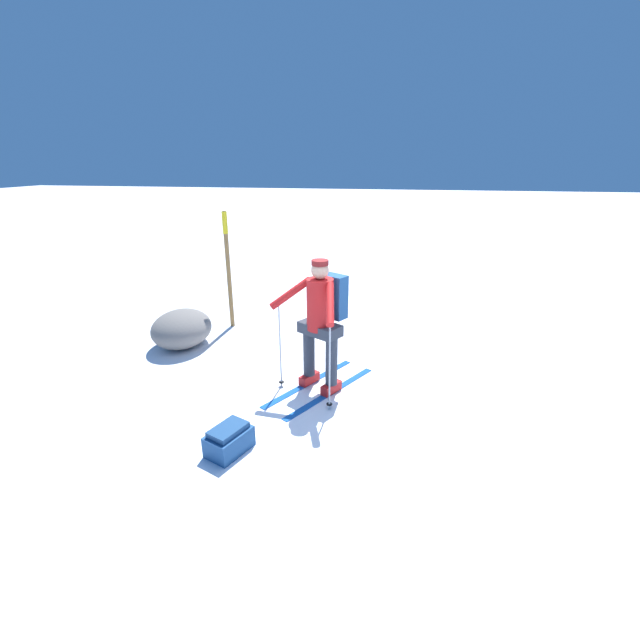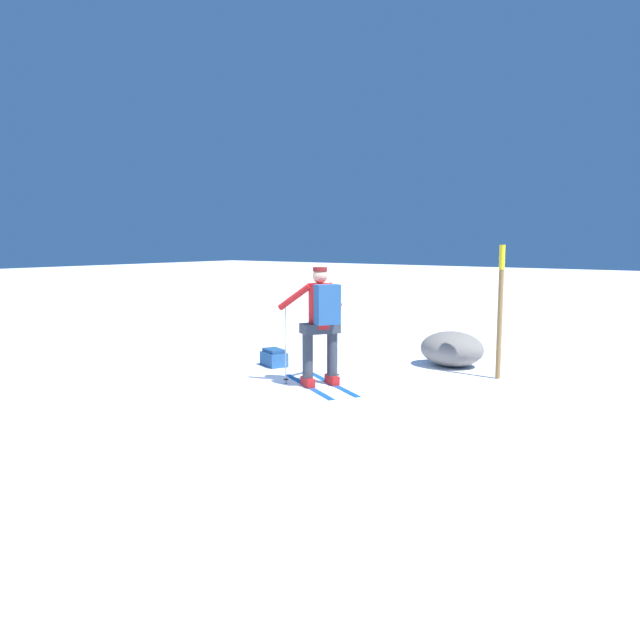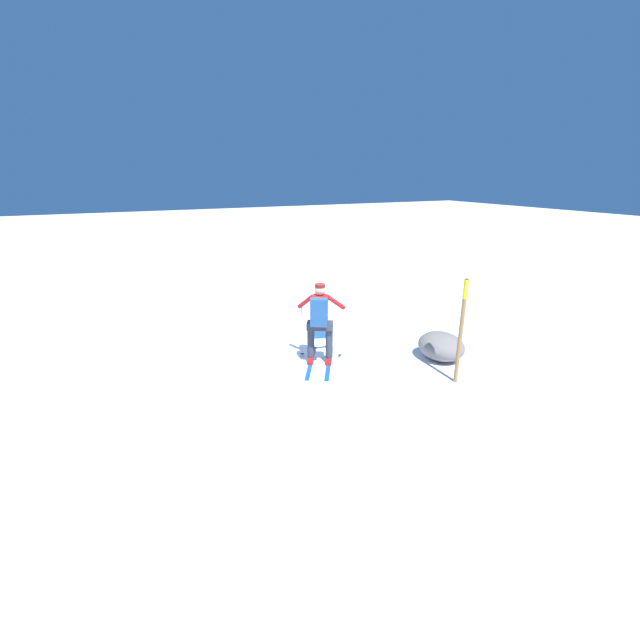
% 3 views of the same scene
% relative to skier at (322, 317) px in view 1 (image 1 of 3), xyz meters
% --- Properties ---
extents(ground_plane, '(80.00, 80.00, 0.00)m').
position_rel_skier_xyz_m(ground_plane, '(0.54, 0.12, -0.97)').
color(ground_plane, white).
extents(skier, '(1.68, 1.26, 1.69)m').
position_rel_skier_xyz_m(skier, '(0.00, 0.00, 0.00)').
color(skier, '#144C9E').
rests_on(skier, ground_plane).
extents(dropped_backpack, '(0.54, 0.45, 0.29)m').
position_rel_skier_xyz_m(dropped_backpack, '(1.47, -0.69, -0.84)').
color(dropped_backpack, navy).
rests_on(dropped_backpack, ground_plane).
extents(trail_marker, '(0.08, 0.08, 2.00)m').
position_rel_skier_xyz_m(trail_marker, '(-1.86, -1.96, 0.18)').
color(trail_marker, olive).
rests_on(trail_marker, ground_plane).
extents(rock_boulder, '(1.05, 0.89, 0.58)m').
position_rel_skier_xyz_m(rock_boulder, '(-0.91, -2.41, -0.69)').
color(rock_boulder, slate).
rests_on(rock_boulder, ground_plane).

